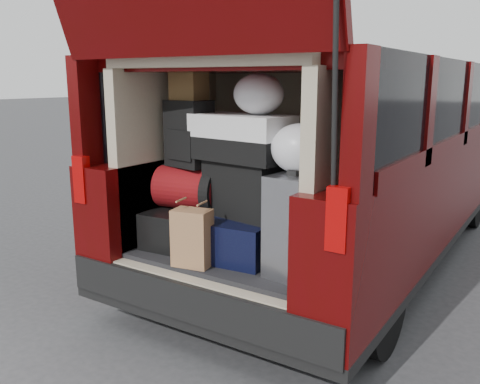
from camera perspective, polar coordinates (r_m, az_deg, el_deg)
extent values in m
plane|color=#343436|center=(3.37, -1.74, -16.48)|extent=(80.00, 80.00, 0.00)
cylinder|color=black|center=(4.00, -8.22, -6.83)|extent=(0.24, 0.64, 0.64)
cylinder|color=black|center=(3.23, 14.79, -11.94)|extent=(0.24, 0.64, 0.64)
cylinder|color=black|center=(6.75, 10.51, 1.04)|extent=(0.24, 0.64, 0.64)
cylinder|color=black|center=(6.32, 24.35, -0.64)|extent=(0.24, 0.64, 0.64)
cube|color=black|center=(5.00, 11.95, -3.76)|extent=(1.90, 4.85, 0.08)
cube|color=#470605|center=(5.22, 4.12, 2.14)|extent=(0.33, 4.85, 0.80)
cube|color=#470605|center=(4.68, 21.18, 0.12)|extent=(0.33, 4.85, 0.80)
cube|color=#470605|center=(4.80, 12.76, 13.33)|extent=(1.82, 4.46, 0.10)
cube|color=black|center=(5.10, 2.75, 10.29)|extent=(0.12, 4.25, 0.68)
cube|color=black|center=(4.47, 22.85, 9.04)|extent=(0.12, 4.25, 0.68)
cube|color=black|center=(2.99, -5.03, -11.96)|extent=(1.86, 0.16, 0.22)
cube|color=#990505|center=(3.35, -17.33, 1.37)|extent=(0.10, 0.06, 0.30)
cube|color=#990505|center=(2.33, 10.97, -3.00)|extent=(0.10, 0.06, 0.30)
cube|color=black|center=(3.37, 0.88, -6.81)|extent=(1.24, 1.05, 0.06)
cube|color=#B4A88A|center=(3.61, -8.01, 4.27)|extent=(0.08, 1.05, 1.15)
cube|color=#B4A88A|center=(2.93, 11.92, 2.22)|extent=(0.08, 1.05, 1.15)
cube|color=#B4A88A|center=(3.70, 5.51, 4.52)|extent=(1.34, 0.06, 1.15)
cube|color=#B4A88A|center=(3.18, 0.96, 14.21)|extent=(1.34, 1.05, 0.06)
cylinder|color=black|center=(2.19, 10.45, 12.71)|extent=(0.02, 0.90, 0.76)
cube|color=black|center=(3.46, 0.87, -10.64)|extent=(1.24, 1.05, 0.55)
cube|color=black|center=(3.46, -5.53, -3.75)|extent=(0.49, 0.64, 0.24)
cube|color=black|center=(3.22, 0.20, -4.86)|extent=(0.52, 0.61, 0.25)
cube|color=silver|center=(2.88, 6.62, -3.62)|extent=(0.29, 0.41, 0.58)
cube|color=#A9774C|center=(3.02, -5.38, -5.15)|extent=(0.24, 0.18, 0.34)
cube|color=maroon|center=(3.38, -5.59, 0.45)|extent=(0.47, 0.35, 0.28)
cube|color=black|center=(3.16, 0.70, 0.45)|extent=(0.53, 0.37, 0.35)
cube|color=black|center=(3.34, -5.75, 6.52)|extent=(0.33, 0.23, 0.43)
cube|color=white|center=(3.10, 0.21, 6.14)|extent=(0.66, 0.40, 0.28)
cube|color=brown|center=(3.35, -5.76, 11.82)|extent=(0.20, 0.17, 0.19)
ellipsoid|color=silver|center=(3.05, 2.11, 10.93)|extent=(0.32, 0.30, 0.24)
ellipsoid|color=silver|center=(2.82, 6.66, 4.87)|extent=(0.33, 0.31, 0.28)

